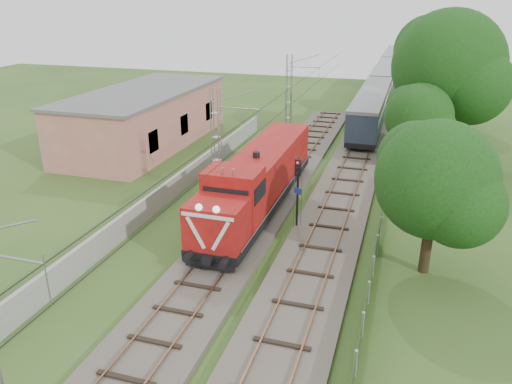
% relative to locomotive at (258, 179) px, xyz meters
% --- Properties ---
extents(ground, '(140.00, 140.00, 0.00)m').
position_rel_locomotive_xyz_m(ground, '(0.00, -11.67, -2.29)').
color(ground, '#2E4A1C').
rests_on(ground, ground).
extents(track_main, '(4.20, 70.00, 0.45)m').
position_rel_locomotive_xyz_m(track_main, '(0.00, -4.67, -2.10)').
color(track_main, '#6B6054').
rests_on(track_main, ground).
extents(track_side, '(4.20, 80.00, 0.45)m').
position_rel_locomotive_xyz_m(track_side, '(5.00, 8.33, -2.10)').
color(track_side, '#6B6054').
rests_on(track_side, ground).
extents(catenary, '(3.31, 70.00, 8.00)m').
position_rel_locomotive_xyz_m(catenary, '(-2.95, 0.33, 1.76)').
color(catenary, gray).
rests_on(catenary, ground).
extents(boundary_wall, '(0.25, 40.00, 1.50)m').
position_rel_locomotive_xyz_m(boundary_wall, '(-6.50, 0.33, -1.54)').
color(boundary_wall, '#9E9E99').
rests_on(boundary_wall, ground).
extents(station_building, '(8.40, 20.40, 5.22)m').
position_rel_locomotive_xyz_m(station_building, '(-15.00, 12.33, 0.34)').
color(station_building, '#B0635E').
rests_on(station_building, ground).
extents(fence, '(0.12, 32.00, 1.20)m').
position_rel_locomotive_xyz_m(fence, '(8.00, -8.67, -1.69)').
color(fence, black).
rests_on(fence, ground).
extents(locomotive, '(3.08, 17.57, 4.46)m').
position_rel_locomotive_xyz_m(locomotive, '(0.00, 0.00, 0.00)').
color(locomotive, black).
rests_on(locomotive, ground).
extents(coach_rake, '(2.88, 64.24, 3.33)m').
position_rel_locomotive_xyz_m(coach_rake, '(5.00, 46.55, 0.13)').
color(coach_rake, black).
rests_on(coach_rake, ground).
extents(signal_post, '(0.48, 0.40, 4.64)m').
position_rel_locomotive_xyz_m(signal_post, '(3.04, -1.99, 0.90)').
color(signal_post, black).
rests_on(signal_post, ground).
extents(tree_a, '(6.22, 5.93, 8.07)m').
position_rel_locomotive_xyz_m(tree_a, '(10.58, -4.80, 2.74)').
color(tree_a, '#352815').
rests_on(tree_a, ground).
extents(tree_b, '(9.72, 9.25, 12.60)m').
position_rel_locomotive_xyz_m(tree_b, '(11.70, 16.12, 5.57)').
color(tree_b, '#352815').
rests_on(tree_b, ground).
extents(tree_c, '(5.56, 5.29, 7.20)m').
position_rel_locomotive_xyz_m(tree_c, '(9.74, 11.29, 2.20)').
color(tree_c, '#352815').
rests_on(tree_c, ground).
extents(tree_d, '(7.67, 7.31, 9.95)m').
position_rel_locomotive_xyz_m(tree_d, '(13.03, 27.54, 3.92)').
color(tree_d, '#352815').
rests_on(tree_d, ground).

